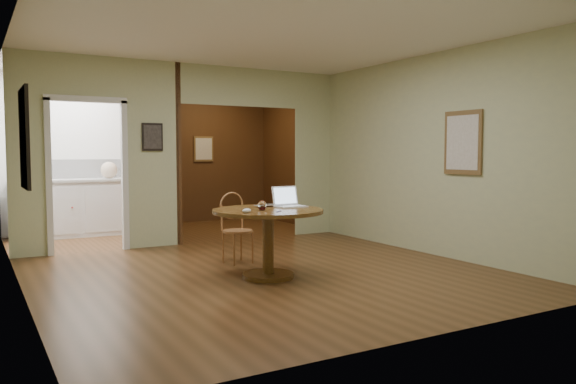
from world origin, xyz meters
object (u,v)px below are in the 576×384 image
open_laptop (288,201)px  chair (235,223)px  closed_laptop (269,206)px  dining_table (268,227)px

open_laptop → chair: bearing=104.8°
chair → closed_laptop: 0.81m
dining_table → closed_laptop: size_ratio=3.93×
dining_table → closed_laptop: closed_laptop is taller
dining_table → open_laptop: open_laptop is taller
dining_table → closed_laptop: 0.33m
dining_table → chair: 0.98m
open_laptop → closed_laptop: size_ratio=1.11×
dining_table → chair: size_ratio=1.38×
chair → closed_laptop: (0.08, -0.76, 0.28)m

